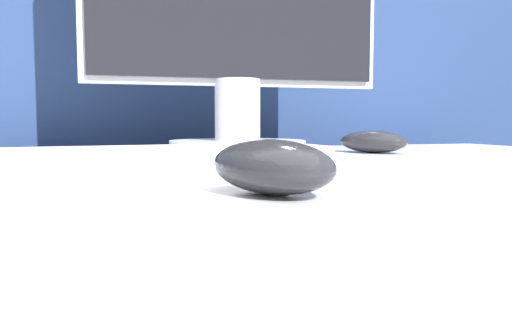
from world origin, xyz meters
TOP-DOWN VIEW (x-y plane):
  - partition_panel at (0.00, 0.56)m, footprint 5.00×0.03m
  - computer_mouse_near at (-0.00, -0.22)m, footprint 0.10×0.14m
  - keyboard at (-0.07, -0.00)m, footprint 0.45×0.18m
  - computer_mouse_far at (0.31, 0.18)m, footprint 0.12×0.14m

SIDE VIEW (x-z plane):
  - partition_panel at x=0.00m, z-range 0.00..1.18m
  - keyboard at x=-0.07m, z-range 0.73..0.75m
  - computer_mouse_far at x=0.31m, z-range 0.73..0.77m
  - computer_mouse_near at x=0.00m, z-range 0.73..0.77m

